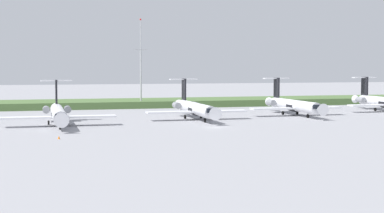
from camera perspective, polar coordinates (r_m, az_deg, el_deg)
ground_plane at (r=143.74m, az=-1.33°, el=-0.85°), size 500.00×500.00×0.00m
grass_berm at (r=176.31m, az=-3.88°, el=0.35°), size 320.00×20.00×1.96m
regional_jet_second at (r=121.66m, az=-12.86°, el=-0.62°), size 22.81×31.00×9.00m
regional_jet_third at (r=132.45m, az=0.31°, el=-0.15°), size 22.81×31.00×9.00m
regional_jet_fourth at (r=145.57m, az=9.81°, el=0.16°), size 22.81×31.00×9.00m
antenna_mast at (r=170.26m, az=-4.99°, el=3.46°), size 4.40×0.50×25.65m
safety_cone_front_marker at (r=99.18m, az=-12.81°, el=-2.95°), size 0.44×0.44×0.55m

